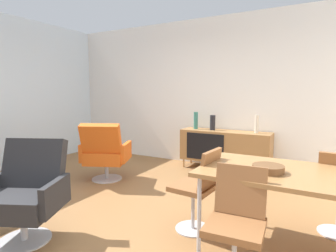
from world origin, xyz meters
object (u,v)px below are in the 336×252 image
dining_chair_near_window (199,186)px  vase_ceramic_small (213,123)px  dining_chair_front_left (237,221)px  fruit_bowl (48,146)px  vase_sculptural_dark (257,124)px  dining_table (298,177)px  sideboard (225,146)px  vase_cobalt (196,120)px  wooden_bowl_on_table (268,169)px  lounge_chair_red (105,152)px  side_table_round (49,161)px  armchair_black_shell (26,191)px

dining_chair_near_window → vase_ceramic_small: bearing=106.8°
dining_chair_front_left → fruit_bowl: dining_chair_front_left is taller
vase_ceramic_small → fruit_bowl: vase_ceramic_small is taller
vase_sculptural_dark → dining_table: (0.80, -2.28, -0.18)m
sideboard → dining_chair_near_window: size_ratio=1.87×
vase_cobalt → dining_chair_near_window: vase_cobalt is taller
vase_sculptural_dark → fruit_bowl: size_ratio=1.54×
wooden_bowl_on_table → lounge_chair_red: lounge_chair_red is taller
vase_sculptural_dark → dining_chair_front_left: size_ratio=0.36×
wooden_bowl_on_table → dining_chair_near_window: dining_chair_near_window is taller
wooden_bowl_on_table → side_table_round: wooden_bowl_on_table is taller
vase_ceramic_small → armchair_black_shell: (-0.71, -3.20, -0.39)m
vase_cobalt → side_table_round: size_ratio=0.61×
vase_sculptural_dark → dining_chair_near_window: bearing=-92.3°
vase_cobalt → armchair_black_shell: size_ratio=0.34×
side_table_round → vase_ceramic_small: bearing=43.6°
fruit_bowl → dining_table: bearing=-5.4°
wooden_bowl_on_table → dining_chair_front_left: size_ratio=0.30×
vase_ceramic_small → wooden_bowl_on_table: bearing=-60.3°
dining_chair_near_window → armchair_black_shell: size_ratio=0.90×
dining_table → wooden_bowl_on_table: (-0.22, -0.11, 0.07)m
side_table_round → lounge_chair_red: bearing=28.2°
vase_ceramic_small → dining_table: vase_ceramic_small is taller
side_table_round → vase_sculptural_dark: bearing=34.5°
vase_ceramic_small → lounge_chair_red: size_ratio=0.29×
vase_ceramic_small → dining_chair_front_left: vase_ceramic_small is taller
vase_cobalt → armchair_black_shell: (-0.37, -3.20, -0.41)m
wooden_bowl_on_table → side_table_round: (-3.40, 0.45, -0.45)m
dining_table → dining_chair_near_window: (-0.89, -0.00, -0.23)m
vase_sculptural_dark → dining_table: vase_sculptural_dark is taller
sideboard → dining_table: size_ratio=1.00×
vase_cobalt → vase_ceramic_small: size_ratio=1.16×
vase_sculptural_dark → side_table_round: vase_sculptural_dark is taller
vase_cobalt → vase_sculptural_dark: vase_cobalt is taller
lounge_chair_red → fruit_bowl: 0.91m
fruit_bowl → dining_chair_front_left: bearing=-15.5°
vase_sculptural_dark → fruit_bowl: 3.43m
vase_cobalt → fruit_bowl: vase_cobalt is taller
vase_cobalt → fruit_bowl: (-1.70, -1.94, -0.32)m
sideboard → armchair_black_shell: armchair_black_shell is taller
dining_table → vase_sculptural_dark: bearing=109.3°
vase_sculptural_dark → side_table_round: bearing=-145.5°
vase_ceramic_small → wooden_bowl_on_table: size_ratio=1.06×
dining_chair_near_window → fruit_bowl: dining_chair_near_window is taller
dining_table → wooden_bowl_on_table: bearing=-153.9°
vase_cobalt → dining_table: 2.98m
dining_table → armchair_black_shell: armchair_black_shell is taller
fruit_bowl → sideboard: bearing=40.4°
dining_chair_front_left → lounge_chair_red: bearing=151.7°
vase_sculptural_dark → lounge_chair_red: 2.56m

